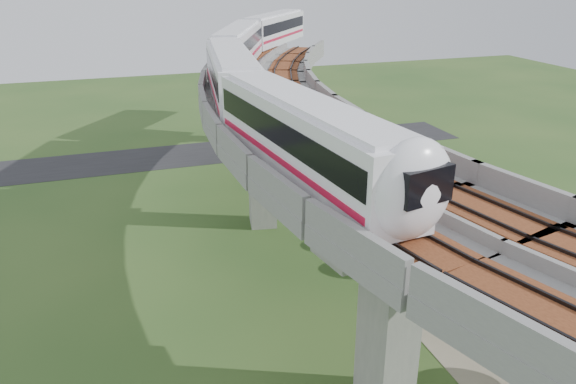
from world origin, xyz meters
name	(u,v)px	position (x,y,z in m)	size (l,w,h in m)	color
ground	(294,291)	(0.00, 0.00, 0.00)	(160.00, 160.00, 0.00)	#2C4F1F
dirt_lot	(498,271)	(14.00, -2.00, 0.02)	(18.00, 26.00, 0.04)	gray
asphalt_road	(206,153)	(0.00, 30.00, 0.01)	(60.00, 8.00, 0.03)	#232326
viaduct	(356,151)	(3.84, 0.00, 9.05)	(19.58, 73.98, 11.40)	#99968E
metro_train	(261,59)	(2.28, 15.07, 12.31)	(19.86, 59.28, 3.64)	white
fence	(429,258)	(9.75, 0.00, 0.75)	(3.87, 38.73, 1.50)	#2D382D
tree_0	(334,146)	(11.44, 20.91, 2.40)	(2.86, 2.86, 3.62)	#382314
tree_1	(325,161)	(9.52, 18.61, 1.74)	(2.33, 2.33, 2.73)	#382314
tree_2	(341,186)	(7.72, 10.46, 2.41)	(2.63, 2.63, 3.53)	#382314
tree_3	(373,226)	(7.34, 3.82, 1.83)	(2.61, 2.61, 2.95)	#382314
tree_4	(393,250)	(7.08, 0.26, 1.69)	(2.54, 2.54, 2.77)	#382314
tree_5	(449,296)	(7.24, -6.07, 1.88)	(2.16, 2.16, 2.81)	#382314
tree_6	(551,349)	(8.60, -12.39, 2.51)	(2.62, 2.62, 3.62)	#382314
car_white	(491,330)	(8.72, -8.10, 0.64)	(1.42, 3.52, 1.20)	silver
car_red	(563,277)	(16.61, -4.99, 0.73)	(1.45, 4.17, 1.37)	maroon
car_dark	(414,220)	(12.18, 6.11, 0.58)	(1.52, 3.74, 1.09)	black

